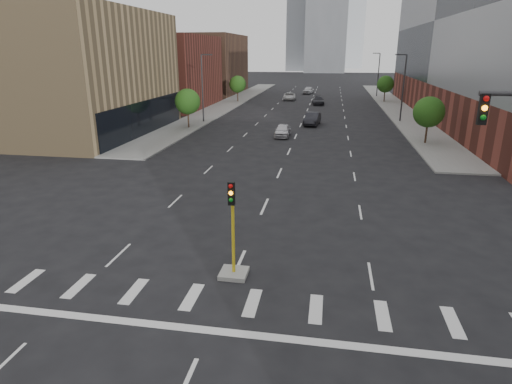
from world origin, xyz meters
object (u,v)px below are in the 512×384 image
(car_near_left, at_px, (283,130))
(car_mid_right, at_px, (312,119))
(car_distant, at_px, (308,90))
(car_deep_right, at_px, (318,101))
(median_traffic_signal, at_px, (233,256))
(car_far_left, at_px, (289,96))

(car_near_left, bearing_deg, car_mid_right, 70.71)
(car_near_left, distance_m, car_distant, 52.84)
(car_distant, bearing_deg, car_near_left, -81.35)
(car_deep_right, bearing_deg, car_near_left, -100.10)
(median_traffic_signal, relative_size, car_deep_right, 0.88)
(median_traffic_signal, height_order, car_deep_right, median_traffic_signal)
(car_far_left, bearing_deg, car_near_left, -90.56)
(car_mid_right, height_order, car_far_left, car_mid_right)
(car_deep_right, relative_size, car_distant, 1.05)
(car_far_left, bearing_deg, car_distant, 72.68)
(car_near_left, distance_m, car_mid_right, 9.35)
(median_traffic_signal, distance_m, car_mid_right, 41.46)
(car_mid_right, relative_size, car_deep_right, 0.99)
(car_far_left, bearing_deg, car_deep_right, -53.96)
(car_deep_right, height_order, car_distant, car_distant)
(car_near_left, xyz_separation_m, car_far_left, (-3.01, 38.95, -0.00))
(car_near_left, xyz_separation_m, car_mid_right, (3.00, 8.85, 0.10))
(car_deep_right, xyz_separation_m, car_distant, (-2.97, 20.81, 0.08))
(car_near_left, height_order, car_far_left, car_near_left)
(car_mid_right, bearing_deg, car_deep_right, 95.97)
(car_far_left, distance_m, car_deep_right, 9.16)
(car_deep_right, bearing_deg, median_traffic_signal, -96.08)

